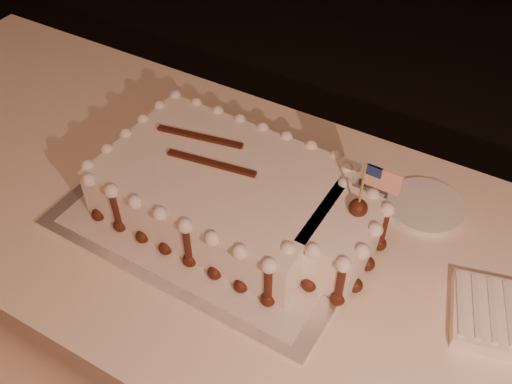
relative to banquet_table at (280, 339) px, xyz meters
The scene contains 5 objects.
banquet_table is the anchor object (origin of this frame).
cake_board 0.41m from the banquet_table, behind, with size 0.62×0.47×0.01m, color white.
doily 0.41m from the banquet_table, behind, with size 0.55×0.42×0.00m, color silver.
sheet_cake 0.46m from the banquet_table, behind, with size 0.59×0.35×0.23m.
side_plate 0.49m from the banquet_table, 46.90° to the left, with size 0.16×0.16×0.01m, color white.
Camera 1 is at (0.32, -0.07, 1.63)m, focal length 40.00 mm.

